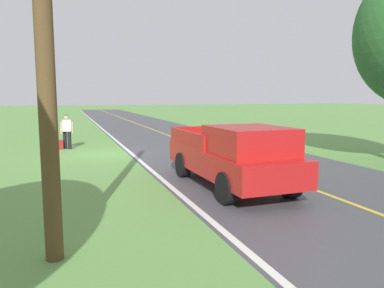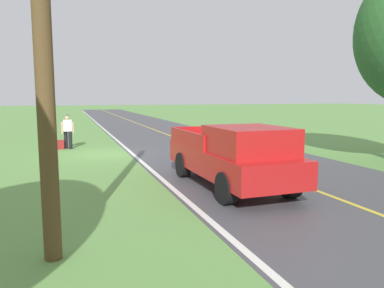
% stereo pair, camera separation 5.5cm
% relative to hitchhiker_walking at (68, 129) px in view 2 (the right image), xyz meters
% --- Properties ---
extents(ground_plane, '(200.00, 200.00, 0.00)m').
position_rel_hitchhiker_walking_xyz_m(ground_plane, '(-1.67, 2.46, -0.98)').
color(ground_plane, '#609347').
extents(road_surface, '(7.81, 120.00, 0.00)m').
position_rel_hitchhiker_walking_xyz_m(road_surface, '(-6.49, 2.46, -0.98)').
color(road_surface, '#47474C').
rests_on(road_surface, ground).
extents(lane_edge_line, '(0.16, 117.60, 0.00)m').
position_rel_hitchhiker_walking_xyz_m(lane_edge_line, '(-2.77, 2.46, -0.98)').
color(lane_edge_line, silver).
rests_on(lane_edge_line, ground).
extents(lane_centre_line, '(0.14, 117.60, 0.00)m').
position_rel_hitchhiker_walking_xyz_m(lane_centre_line, '(-6.49, 2.46, -0.98)').
color(lane_centre_line, gold).
rests_on(lane_centre_line, ground).
extents(hitchhiker_walking, '(0.62, 0.52, 1.75)m').
position_rel_hitchhiker_walking_xyz_m(hitchhiker_walking, '(0.00, 0.00, 0.00)').
color(hitchhiker_walking, black).
rests_on(hitchhiker_walking, ground).
extents(suitcase_carried, '(0.47, 0.22, 0.46)m').
position_rel_hitchhiker_walking_xyz_m(suitcase_carried, '(0.42, 0.06, -0.75)').
color(suitcase_carried, maroon).
rests_on(suitcase_carried, ground).
extents(pickup_truck_passing, '(2.18, 5.44, 1.82)m').
position_rel_hitchhiker_walking_xyz_m(pickup_truck_passing, '(-4.46, 9.97, -0.01)').
color(pickup_truck_passing, '#B21919').
rests_on(pickup_truck_passing, ground).
extents(utility_pole_roadside, '(0.28, 0.28, 7.49)m').
position_rel_hitchhiker_walking_xyz_m(utility_pole_roadside, '(0.30, 13.28, 2.76)').
color(utility_pole_roadside, brown).
rests_on(utility_pole_roadside, ground).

